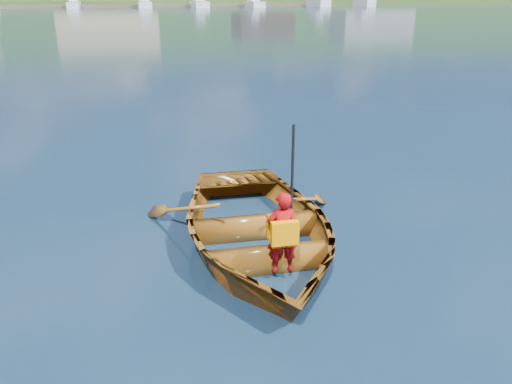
{
  "coord_description": "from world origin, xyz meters",
  "views": [
    {
      "loc": [
        -1.36,
        -6.55,
        3.39
      ],
      "look_at": [
        0.25,
        -0.34,
        0.85
      ],
      "focal_mm": 35.0,
      "sensor_mm": 36.0,
      "label": 1
    }
  ],
  "objects_px": {
    "rowboat": "(256,228)",
    "dock": "(149,6)",
    "child_paddler": "(282,232)",
    "marina_yachts": "(157,3)"
  },
  "relations": [
    {
      "from": "child_paddler",
      "to": "rowboat",
      "type": "bearing_deg",
      "value": 96.43
    },
    {
      "from": "child_paddler",
      "to": "marina_yachts",
      "type": "xyz_separation_m",
      "value": [
        8.63,
        144.56,
        0.72
      ]
    },
    {
      "from": "marina_yachts",
      "to": "rowboat",
      "type": "bearing_deg",
      "value": -93.48
    },
    {
      "from": "rowboat",
      "to": "dock",
      "type": "relative_size",
      "value": 0.03
    },
    {
      "from": "child_paddler",
      "to": "dock",
      "type": "distance_m",
      "value": 149.39
    },
    {
      "from": "child_paddler",
      "to": "marina_yachts",
      "type": "relative_size",
      "value": 0.01
    },
    {
      "from": "rowboat",
      "to": "marina_yachts",
      "type": "distance_m",
      "value": 143.92
    },
    {
      "from": "child_paddler",
      "to": "marina_yachts",
      "type": "height_order",
      "value": "marina_yachts"
    },
    {
      "from": "rowboat",
      "to": "dock",
      "type": "bearing_deg",
      "value": 87.44
    },
    {
      "from": "rowboat",
      "to": "child_paddler",
      "type": "relative_size",
      "value": 2.42
    }
  ]
}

